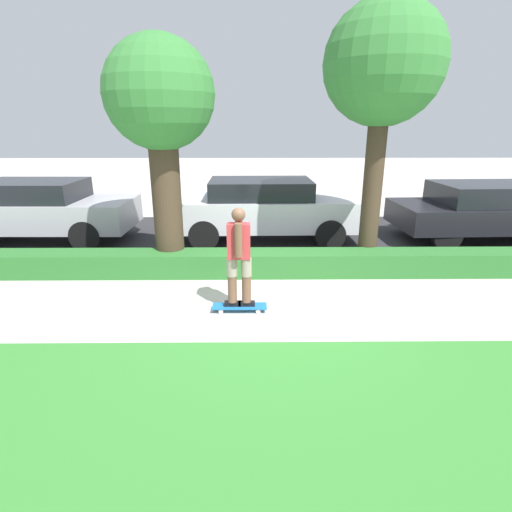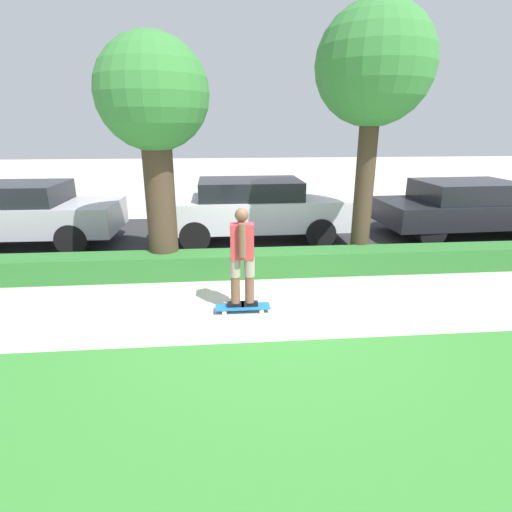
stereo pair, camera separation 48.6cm
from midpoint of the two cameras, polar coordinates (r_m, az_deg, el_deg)
ground_plane at (r=6.41m, az=3.84°, el=-7.74°), size 60.00×60.00×0.00m
grass_lawn_strip at (r=3.95m, az=7.44°, el=-27.12°), size 18.47×4.00×0.01m
street_asphalt at (r=10.34m, az=2.12°, el=2.55°), size 18.47×5.00×0.01m
hedge_row at (r=7.80m, az=3.01°, el=-1.04°), size 18.47×0.60×0.46m
skateboard at (r=6.34m, az=-0.14°, el=-7.27°), size 0.85×0.24×0.09m
skater_person at (r=6.02m, az=-0.15°, el=0.05°), size 0.48×0.40×1.57m
tree_near at (r=7.73m, az=-11.67°, el=20.35°), size 1.98×1.98×4.31m
tree_mid at (r=8.25m, az=19.50°, el=23.86°), size 2.17×2.17×4.93m
parked_car_front at (r=11.19m, az=-27.54°, el=5.94°), size 4.56×1.95×1.51m
parked_car_middle at (r=10.02m, az=2.68°, el=6.84°), size 4.77×1.89×1.53m
parked_car_rear at (r=11.78m, az=31.25°, el=5.62°), size 4.71×2.16×1.42m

